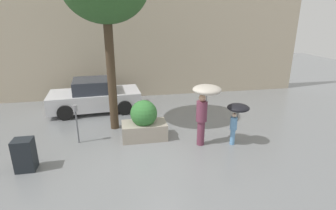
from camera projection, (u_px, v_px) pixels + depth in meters
name	position (u px, v px, depth m)	size (l,w,h in m)	color
ground_plane	(145.00, 158.00, 7.73)	(40.00, 40.00, 0.00)	slate
building_facade	(130.00, 37.00, 12.81)	(18.00, 0.30, 6.00)	#B7A88E
planter_box	(144.00, 122.00, 8.79)	(1.49, 0.90, 1.35)	#9E9384
person_adult	(205.00, 101.00, 8.00)	(0.87, 0.87, 2.01)	brown
person_child	(237.00, 113.00, 8.19)	(0.69, 0.69, 1.38)	#669ED1
parked_car_near	(95.00, 96.00, 11.45)	(3.94, 2.19, 1.40)	silver
parking_meter	(76.00, 116.00, 8.36)	(0.14, 0.14, 1.31)	#595B60
newspaper_box	(25.00, 155.00, 6.99)	(0.50, 0.44, 0.90)	#1E2328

